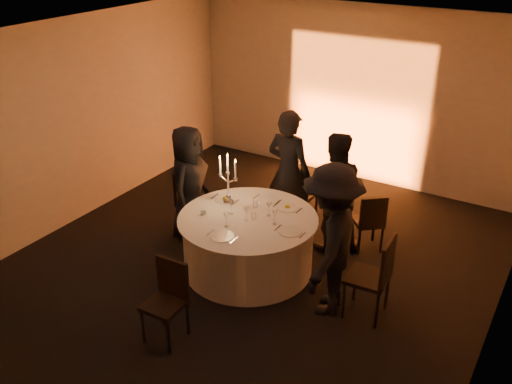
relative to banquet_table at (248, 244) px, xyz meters
The scene contains 30 objects.
floor 0.38m from the banquet_table, ahead, with size 7.00×7.00×0.00m, color black.
ceiling 2.62m from the banquet_table, ahead, with size 7.00×7.00×0.00m, color white.
wall_back 3.67m from the banquet_table, 90.00° to the left, with size 7.00×7.00×0.00m, color #B5AFA8.
wall_left 3.20m from the banquet_table, behind, with size 7.00×7.00×0.00m, color #B5AFA8.
wall_right 3.20m from the banquet_table, ahead, with size 7.00×7.00×0.00m, color #B5AFA8.
uplighter_fixture 3.22m from the banquet_table, 90.00° to the left, with size 0.25×0.12×0.10m, color black.
banquet_table is the anchor object (origin of this frame).
chair_left 1.46m from the banquet_table, 160.27° to the left, with size 0.54×0.54×0.95m.
chair_back_left 1.46m from the banquet_table, 90.58° to the left, with size 0.42×0.42×0.96m.
chair_back_right 1.74m from the banquet_table, 46.97° to the left, with size 0.53×0.53×0.86m.
chair_right 1.78m from the banquet_table, ahead, with size 0.49×0.49×1.05m.
chair_front 1.57m from the banquet_table, 91.87° to the right, with size 0.42×0.42×0.93m.
guest_left 1.29m from the banquet_table, 165.10° to the left, with size 0.82×0.54×1.68m, color black.
guest_back_left 1.33m from the banquet_table, 93.22° to the left, with size 0.68×0.44×1.85m, color black.
guest_back_right 1.35m from the banquet_table, 55.92° to the left, with size 0.84×0.65×1.73m, color black.
guest_right 1.38m from the banquet_table, 10.24° to the right, with size 1.20×0.69×1.86m, color black.
plate_left 0.72m from the banquet_table, 152.71° to the left, with size 0.36×0.29×0.08m.
plate_back_left 0.69m from the banquet_table, 94.48° to the left, with size 0.36×0.29×0.01m.
plate_back_right 0.71m from the banquet_table, 58.16° to the left, with size 0.35×0.28×0.08m.
plate_right 0.74m from the banquet_table, ahead, with size 0.36×0.29×0.01m.
plate_front 0.69m from the banquet_table, 91.18° to the right, with size 0.36×0.29×0.01m.
coffee_cup 0.71m from the banquet_table, 158.33° to the right, with size 0.11×0.11×0.07m.
candelabra 0.81m from the banquet_table, 152.97° to the left, with size 0.30×0.14×0.71m.
wine_glass_a 0.65m from the banquet_table, ahead, with size 0.07×0.07×0.19m.
wine_glass_b 0.53m from the banquet_table, 72.46° to the right, with size 0.07×0.07×0.19m.
wine_glass_c 0.63m from the banquet_table, 107.18° to the right, with size 0.07×0.07×0.19m.
wine_glass_d 0.59m from the banquet_table, 41.61° to the left, with size 0.07×0.07×0.19m.
wine_glass_e 0.57m from the banquet_table, behind, with size 0.07×0.07×0.19m.
tumbler_a 0.44m from the banquet_table, ahead, with size 0.07×0.07×0.09m, color white.
tumbler_b 0.53m from the banquet_table, 103.05° to the left, with size 0.07×0.07×0.09m, color white.
Camera 1 is at (3.39, -5.40, 4.25)m, focal length 40.00 mm.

